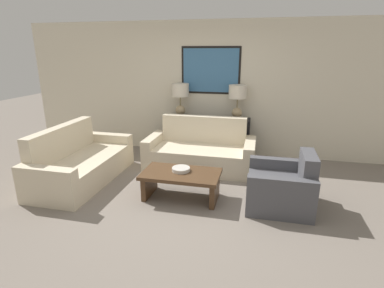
% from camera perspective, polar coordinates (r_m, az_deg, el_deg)
% --- Properties ---
extents(ground_plane, '(20.00, 20.00, 0.00)m').
position_cam_1_polar(ground_plane, '(4.30, -2.40, -11.50)').
color(ground_plane, slate).
extents(back_wall, '(7.98, 0.12, 2.65)m').
position_cam_1_polar(back_wall, '(6.20, 3.59, 10.44)').
color(back_wall, beige).
rests_on(back_wall, ground_plane).
extents(console_table, '(1.67, 0.38, 0.79)m').
position_cam_1_polar(console_table, '(6.12, 2.99, 1.42)').
color(console_table, black).
rests_on(console_table, ground_plane).
extents(table_lamp_left, '(0.35, 0.35, 0.66)m').
position_cam_1_polar(table_lamp_left, '(6.07, -2.26, 9.35)').
color(table_lamp_left, tan).
rests_on(table_lamp_left, console_table).
extents(table_lamp_right, '(0.35, 0.35, 0.66)m').
position_cam_1_polar(table_lamp_right, '(5.88, 8.67, 8.90)').
color(table_lamp_right, tan).
rests_on(table_lamp_right, console_table).
extents(couch_by_back_wall, '(1.95, 0.90, 0.91)m').
position_cam_1_polar(couch_by_back_wall, '(5.49, 1.66, -1.59)').
color(couch_by_back_wall, beige).
rests_on(couch_by_back_wall, ground_plane).
extents(couch_by_side, '(0.90, 1.95, 0.91)m').
position_cam_1_polar(couch_by_side, '(5.29, -20.47, -3.49)').
color(couch_by_side, beige).
rests_on(couch_by_side, ground_plane).
extents(coffee_table, '(1.12, 0.63, 0.40)m').
position_cam_1_polar(coffee_table, '(4.36, -2.09, -6.74)').
color(coffee_table, '#4C331E').
rests_on(coffee_table, ground_plane).
extents(decorative_bowl, '(0.26, 0.26, 0.05)m').
position_cam_1_polar(decorative_bowl, '(4.36, -2.12, -4.82)').
color(decorative_bowl, beige).
rests_on(decorative_bowl, coffee_table).
extents(armchair_near_back_wall, '(0.86, 0.87, 0.79)m').
position_cam_1_polar(armchair_near_back_wall, '(4.34, 16.78, -7.97)').
color(armchair_near_back_wall, '#4C4C51').
rests_on(armchair_near_back_wall, ground_plane).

